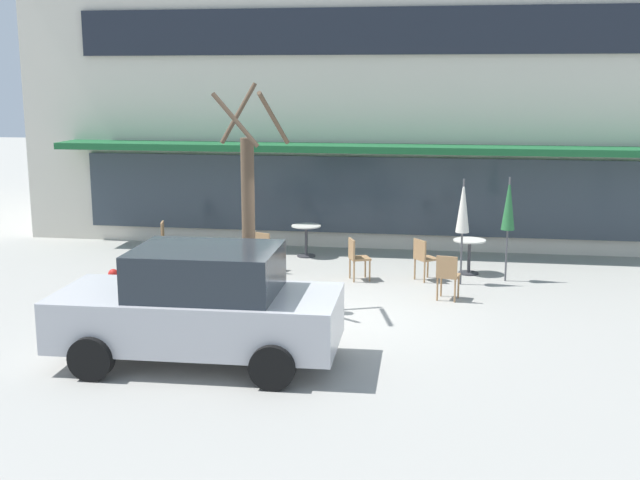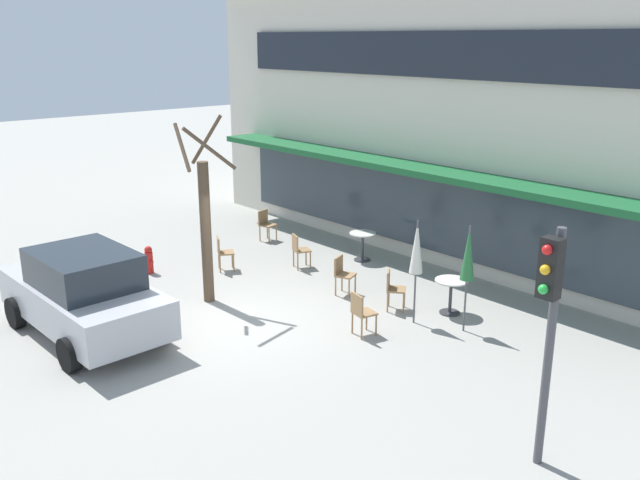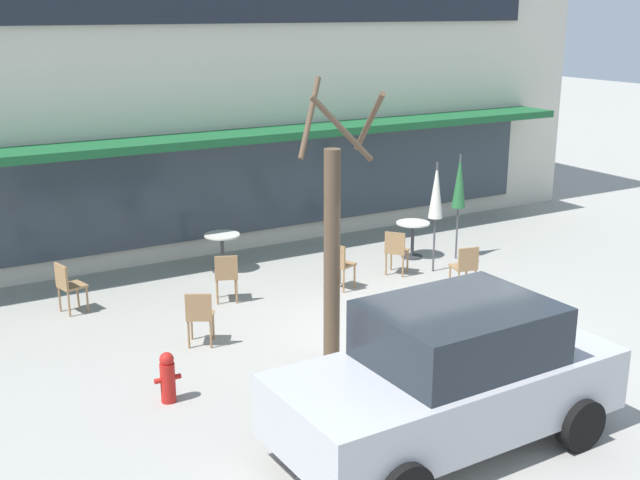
# 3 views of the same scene
# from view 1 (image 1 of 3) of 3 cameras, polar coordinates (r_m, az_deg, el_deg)

# --- Properties ---
(ground_plane) EXTENTS (80.00, 80.00, 0.00)m
(ground_plane) POSITION_cam_1_polar(r_m,az_deg,el_deg) (14.39, 0.67, -5.51)
(ground_plane) COLOR #9E9B93
(building_facade) EXTENTS (17.88, 9.10, 7.35)m
(building_facade) POSITION_cam_1_polar(r_m,az_deg,el_deg) (23.67, 4.27, 10.16)
(building_facade) COLOR beige
(building_facade) RESTS_ON ground
(cafe_table_near_wall) EXTENTS (0.70, 0.70, 0.76)m
(cafe_table_near_wall) POSITION_cam_1_polar(r_m,az_deg,el_deg) (17.70, 10.57, -0.75)
(cafe_table_near_wall) COLOR #333338
(cafe_table_near_wall) RESTS_ON ground
(cafe_table_streetside) EXTENTS (0.70, 0.70, 0.76)m
(cafe_table_streetside) POSITION_cam_1_polar(r_m,az_deg,el_deg) (19.10, -0.99, 0.34)
(cafe_table_streetside) COLOR #333338
(cafe_table_streetside) RESTS_ON ground
(patio_umbrella_green_folded) EXTENTS (0.28, 0.28, 2.20)m
(patio_umbrella_green_folded) POSITION_cam_1_polar(r_m,az_deg,el_deg) (16.56, 10.14, 2.34)
(patio_umbrella_green_folded) COLOR #4C4C51
(patio_umbrella_green_folded) RESTS_ON ground
(patio_umbrella_cream_folded) EXTENTS (0.28, 0.28, 2.20)m
(patio_umbrella_cream_folded) POSITION_cam_1_polar(r_m,az_deg,el_deg) (17.04, 13.27, 2.47)
(patio_umbrella_cream_folded) COLOR #4C4C51
(patio_umbrella_cream_folded) RESTS_ON ground
(cafe_chair_0) EXTENTS (0.56, 0.56, 0.89)m
(cafe_chair_0) POSITION_cam_1_polar(r_m,az_deg,el_deg) (16.95, 7.38, -1.16)
(cafe_chair_0) COLOR #9E754C
(cafe_chair_0) RESTS_ON ground
(cafe_chair_1) EXTENTS (0.47, 0.47, 0.89)m
(cafe_chair_1) POSITION_cam_1_polar(r_m,az_deg,el_deg) (15.52, 9.06, -2.38)
(cafe_chair_1) COLOR #9E754C
(cafe_chair_1) RESTS_ON ground
(cafe_chair_2) EXTENTS (0.52, 0.52, 0.89)m
(cafe_chair_2) POSITION_cam_1_polar(r_m,az_deg,el_deg) (17.64, -3.96, -0.59)
(cafe_chair_2) COLOR #9E754C
(cafe_chair_2) RESTS_ON ground
(cafe_chair_3) EXTENTS (0.54, 0.54, 0.89)m
(cafe_chair_3) POSITION_cam_1_polar(r_m,az_deg,el_deg) (16.46, -9.01, -1.59)
(cafe_chair_3) COLOR #9E754C
(cafe_chair_3) RESTS_ON ground
(cafe_chair_4) EXTENTS (0.48, 0.48, 0.89)m
(cafe_chair_4) POSITION_cam_1_polar(r_m,az_deg,el_deg) (19.17, -10.82, 0.20)
(cafe_chair_4) COLOR #9E754C
(cafe_chair_4) RESTS_ON ground
(cafe_chair_5) EXTENTS (0.52, 0.52, 0.89)m
(cafe_chair_5) POSITION_cam_1_polar(r_m,az_deg,el_deg) (16.87, 2.60, -1.13)
(cafe_chair_5) COLOR #9E754C
(cafe_chair_5) RESTS_ON ground
(parked_sedan) EXTENTS (4.24, 2.10, 1.76)m
(parked_sedan) POSITION_cam_1_polar(r_m,az_deg,el_deg) (12.06, -8.52, -4.66)
(parked_sedan) COLOR #B7B7BC
(parked_sedan) RESTS_ON ground
(street_tree) EXTENTS (1.24, 1.21, 4.12)m
(street_tree) POSITION_cam_1_polar(r_m,az_deg,el_deg) (14.46, -5.09, 1.90)
(street_tree) COLOR brown
(street_tree) RESTS_ON ground
(fire_hydrant) EXTENTS (0.36, 0.20, 0.71)m
(fire_hydrant) POSITION_cam_1_polar(r_m,az_deg,el_deg) (15.51, -14.44, -3.27)
(fire_hydrant) COLOR red
(fire_hydrant) RESTS_ON ground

